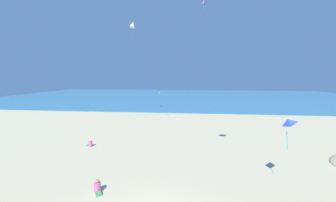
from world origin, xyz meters
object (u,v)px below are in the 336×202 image
person_0 (97,188)px  kite_blue (287,122)px  kite_purple (204,2)px  kite_orange (159,93)px  person_2 (90,144)px  kite_white (133,24)px

person_0 → kite_blue: bearing=61.2°
person_0 → kite_blue: (10.41, 1.00, 3.86)m
kite_blue → person_0: bearing=-174.5°
kite_purple → kite_orange: bearing=136.3°
kite_purple → kite_blue: kite_purple is taller
person_2 → kite_purple: size_ratio=0.68×
person_2 → kite_blue: 16.13m
kite_purple → kite_blue: 16.63m
person_0 → kite_white: (-3.39, 19.78, 14.24)m
person_0 → person_2: (-4.10, 6.86, -0.04)m
kite_white → kite_blue: 25.52m
person_2 → kite_orange: bearing=-102.4°
person_0 → kite_blue: 11.15m
person_0 → kite_white: bearing=155.5°
kite_blue → kite_white: bearing=126.3°
person_2 → kite_white: bearing=-83.4°
kite_white → kite_orange: bearing=-13.1°
person_0 → kite_white: size_ratio=0.42×
kite_orange → kite_purple: bearing=-43.7°
person_2 → kite_blue: kite_blue is taller
person_2 → kite_purple: bearing=-140.1°
kite_orange → kite_white: bearing=166.9°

